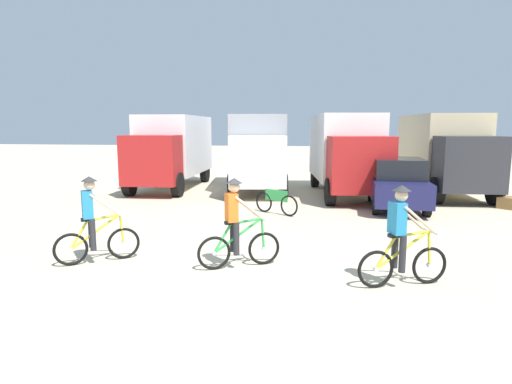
# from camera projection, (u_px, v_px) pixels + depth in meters

# --- Properties ---
(ground_plane) EXTENTS (120.00, 120.00, 0.00)m
(ground_plane) POSITION_uv_depth(u_px,v_px,m) (211.00, 296.00, 7.21)
(ground_plane) COLOR beige
(box_truck_avon_van) EXTENTS (2.71, 6.86, 3.35)m
(box_truck_avon_van) POSITION_uv_depth(u_px,v_px,m) (172.00, 148.00, 20.05)
(box_truck_avon_van) COLOR white
(box_truck_avon_van) RESTS_ON ground
(box_truck_grey_hauler) EXTENTS (3.35, 7.03, 3.35)m
(box_truck_grey_hauler) POSITION_uv_depth(u_px,v_px,m) (257.00, 148.00, 19.45)
(box_truck_grey_hauler) COLOR #9E9EA3
(box_truck_grey_hauler) RESTS_ON ground
(box_truck_white_box) EXTENTS (3.21, 7.00, 3.35)m
(box_truck_white_box) POSITION_uv_depth(u_px,v_px,m) (346.00, 150.00, 17.99)
(box_truck_white_box) COLOR white
(box_truck_white_box) RESTS_ON ground
(box_truck_tan_camper) EXTENTS (2.77, 6.88, 3.35)m
(box_truck_tan_camper) POSITION_uv_depth(u_px,v_px,m) (443.00, 150.00, 18.23)
(box_truck_tan_camper) COLOR #CCB78E
(box_truck_tan_camper) RESTS_ON ground
(sedan_parked) EXTENTS (1.94, 4.27, 1.76)m
(sedan_parked) POSITION_uv_depth(u_px,v_px,m) (397.00, 183.00, 14.89)
(sedan_parked) COLOR #1E1E4C
(sedan_parked) RESTS_ON ground
(cyclist_orange_shirt) EXTENTS (1.44, 1.06, 1.82)m
(cyclist_orange_shirt) POSITION_uv_depth(u_px,v_px,m) (94.00, 223.00, 8.87)
(cyclist_orange_shirt) COLOR black
(cyclist_orange_shirt) RESTS_ON ground
(cyclist_cowboy_hat) EXTENTS (1.56, 0.89, 1.82)m
(cyclist_cowboy_hat) POSITION_uv_depth(u_px,v_px,m) (236.00, 226.00, 8.55)
(cyclist_cowboy_hat) COLOR black
(cyclist_cowboy_hat) RESTS_ON ground
(cyclist_near_camera) EXTENTS (1.64, 0.75, 1.82)m
(cyclist_near_camera) POSITION_uv_depth(u_px,v_px,m) (401.00, 240.00, 7.53)
(cyclist_near_camera) COLOR black
(cyclist_near_camera) RESTS_ON ground
(bicycle_spare) EXTENTS (1.50, 0.97, 0.97)m
(bicycle_spare) POSITION_uv_depth(u_px,v_px,m) (276.00, 202.00, 13.97)
(bicycle_spare) COLOR black
(bicycle_spare) RESTS_ON ground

